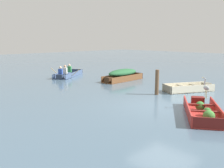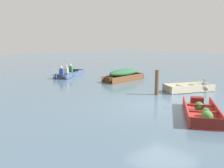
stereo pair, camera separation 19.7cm
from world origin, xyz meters
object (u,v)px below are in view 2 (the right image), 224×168
Objects in this scene: skiff_wooden_brown_near_moored at (123,74)px; rowboat_slate_blue_with_crew at (68,74)px; dinghy_red_foreground at (201,111)px; mooring_post at (157,82)px; skiff_cream_mid_moored at (191,89)px; heron_on_dinghy at (205,87)px.

rowboat_slate_blue_with_crew reaches higher than skiff_wooden_brown_near_moored.
dinghy_red_foreground is 3.65m from mooring_post.
rowboat_slate_blue_with_crew is at bearing 80.85° from dinghy_red_foreground.
mooring_post is (-1.86, -4.13, 0.18)m from skiff_wooden_brown_near_moored.
skiff_cream_mid_moored is (0.14, -4.90, -0.31)m from skiff_wooden_brown_near_moored.
dinghy_red_foreground is 11.61m from rowboat_slate_blue_with_crew.
dinghy_red_foreground is 1.14× the size of skiff_cream_mid_moored.
heron_on_dinghy reaches higher than dinghy_red_foreground.
heron_on_dinghy is at bearing -142.68° from skiff_cream_mid_moored.
skiff_cream_mid_moored is 0.81× the size of rowboat_slate_blue_with_crew.
mooring_post reaches higher than skiff_wooden_brown_near_moored.
skiff_wooden_brown_near_moored reaches higher than dinghy_red_foreground.
heron_on_dinghy is (-2.85, -2.17, 0.76)m from skiff_cream_mid_moored.
dinghy_red_foreground is 2.49× the size of mooring_post.
skiff_cream_mid_moored is 2.18× the size of mooring_post.
skiff_wooden_brown_near_moored reaches higher than skiff_cream_mid_moored.
rowboat_slate_blue_with_crew reaches higher than dinghy_red_foreground.
rowboat_slate_blue_with_crew is at bearing 84.57° from heron_on_dinghy.
heron_on_dinghy is at bearing -95.43° from rowboat_slate_blue_with_crew.
dinghy_red_foreground is at bearing -99.15° from rowboat_slate_blue_with_crew.
mooring_post is at bearing -91.51° from rowboat_slate_blue_with_crew.
skiff_wooden_brown_near_moored is 4.54m from mooring_post.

